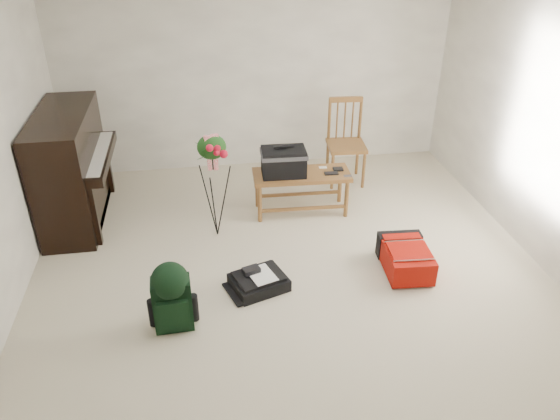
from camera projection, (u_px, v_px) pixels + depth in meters
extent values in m
cube|color=beige|center=(293.00, 283.00, 5.22)|extent=(5.00, 5.50, 0.01)
cube|color=white|center=(297.00, 10.00, 3.97)|extent=(5.00, 5.50, 0.01)
cube|color=white|center=(256.00, 73.00, 6.94)|extent=(5.00, 0.04, 2.50)
cube|color=black|center=(71.00, 168.00, 5.98)|extent=(0.55, 1.50, 1.25)
cube|color=black|center=(97.00, 158.00, 5.97)|extent=(0.28, 1.30, 0.10)
cube|color=white|center=(96.00, 154.00, 5.94)|extent=(0.22, 1.20, 0.02)
cube|color=black|center=(85.00, 213.00, 6.27)|extent=(0.45, 1.30, 0.10)
cube|color=brown|center=(302.00, 175.00, 6.18)|extent=(1.12, 0.48, 0.04)
cylinder|color=brown|center=(261.00, 205.00, 6.08)|extent=(0.05, 0.05, 0.45)
cylinder|color=brown|center=(257.00, 190.00, 6.39)|extent=(0.05, 0.05, 0.45)
cylinder|color=brown|center=(347.00, 198.00, 6.22)|extent=(0.05, 0.05, 0.45)
cylinder|color=brown|center=(339.00, 184.00, 6.52)|extent=(0.05, 0.05, 0.45)
cube|color=brown|center=(346.00, 146.00, 6.84)|extent=(0.49, 0.49, 0.04)
cylinder|color=brown|center=(334.00, 172.00, 6.77)|extent=(0.04, 0.04, 0.47)
cylinder|color=brown|center=(327.00, 159.00, 7.11)|extent=(0.04, 0.04, 0.47)
cylinder|color=brown|center=(364.00, 170.00, 6.83)|extent=(0.04, 0.04, 0.47)
cylinder|color=brown|center=(356.00, 157.00, 7.16)|extent=(0.04, 0.04, 0.47)
cube|color=brown|center=(345.00, 99.00, 6.74)|extent=(0.42, 0.08, 0.07)
cylinder|color=brown|center=(328.00, 120.00, 6.84)|extent=(0.04, 0.04, 0.57)
cylinder|color=brown|center=(359.00, 119.00, 6.90)|extent=(0.04, 0.04, 0.57)
cube|color=#B31507|center=(406.00, 258.00, 5.34)|extent=(0.46, 0.65, 0.24)
cube|color=black|center=(397.00, 245.00, 5.55)|extent=(0.45, 0.17, 0.26)
cube|color=#B31507|center=(409.00, 250.00, 5.24)|extent=(0.40, 0.38, 0.02)
cube|color=silver|center=(416.00, 260.00, 5.08)|extent=(0.39, 0.04, 0.01)
cube|color=black|center=(259.00, 282.00, 5.14)|extent=(0.59, 0.53, 0.12)
cube|color=black|center=(259.00, 276.00, 5.10)|extent=(0.52, 0.45, 0.03)
cube|color=white|center=(261.00, 275.00, 5.07)|extent=(0.30, 0.35, 0.01)
cube|color=black|center=(253.00, 269.00, 5.12)|extent=(0.18, 0.14, 0.05)
cube|color=black|center=(173.00, 304.00, 4.59)|extent=(0.33, 0.21, 0.49)
cube|color=black|center=(173.00, 315.00, 4.50)|extent=(0.26, 0.06, 0.28)
sphere|color=black|center=(170.00, 281.00, 4.47)|extent=(0.31, 0.31, 0.31)
cube|color=black|center=(164.00, 297.00, 4.67)|extent=(0.04, 0.03, 0.43)
cube|color=black|center=(182.00, 295.00, 4.69)|extent=(0.04, 0.03, 0.43)
cylinder|color=black|center=(212.00, 156.00, 5.50)|extent=(0.01, 0.01, 0.31)
ellipsoid|color=#1B4816|center=(212.00, 147.00, 5.46)|extent=(0.29, 0.21, 0.27)
cube|color=#EB293B|center=(211.00, 139.00, 5.39)|extent=(0.15, 0.08, 0.08)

